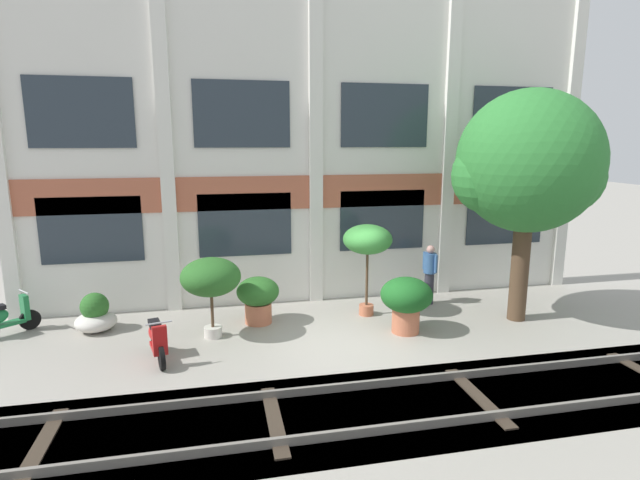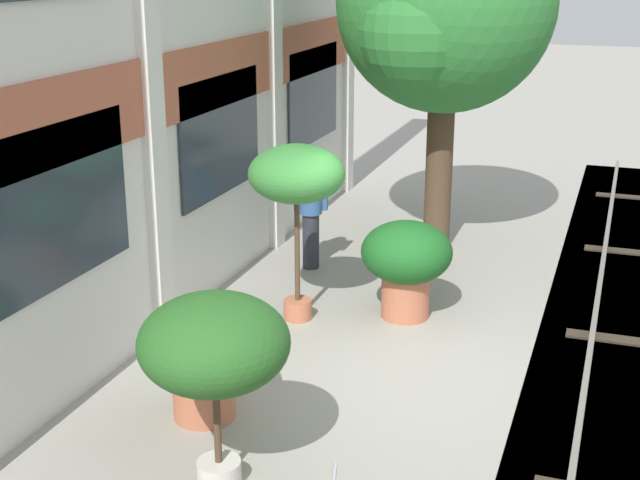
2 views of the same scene
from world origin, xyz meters
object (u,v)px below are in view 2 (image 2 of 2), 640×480
(potted_plant_low_pan, at_px, (214,347))
(broadleaf_tree, at_px, (446,9))
(potted_plant_stone_basin, at_px, (406,259))
(potted_plant_fluted_column, at_px, (203,357))
(potted_plant_tall_urn, at_px, (297,179))
(resident_by_doorway, at_px, (311,213))

(potted_plant_low_pan, bearing_deg, broadleaf_tree, -3.00)
(potted_plant_low_pan, bearing_deg, potted_plant_stone_basin, -8.16)
(broadleaf_tree, distance_m, potted_plant_fluted_column, 7.29)
(broadleaf_tree, xyz_separation_m, potted_plant_fluted_column, (-6.46, 1.10, -3.18))
(potted_plant_low_pan, bearing_deg, potted_plant_tall_urn, 10.18)
(resident_by_doorway, bearing_deg, potted_plant_low_pan, -8.67)
(potted_plant_low_pan, relative_size, resident_by_doorway, 1.13)
(potted_plant_low_pan, distance_m, resident_by_doorway, 6.05)
(potted_plant_tall_urn, distance_m, resident_by_doorway, 2.30)
(potted_plant_low_pan, bearing_deg, resident_by_doorway, 11.78)
(potted_plant_fluted_column, distance_m, potted_plant_stone_basin, 3.63)
(potted_plant_stone_basin, relative_size, resident_by_doorway, 0.80)
(broadleaf_tree, bearing_deg, potted_plant_stone_basin, -175.45)
(broadleaf_tree, distance_m, potted_plant_low_pan, 7.98)
(broadleaf_tree, height_order, resident_by_doorway, broadleaf_tree)
(potted_plant_stone_basin, height_order, potted_plant_tall_urn, potted_plant_tall_urn)
(potted_plant_fluted_column, height_order, potted_plant_stone_basin, potted_plant_stone_basin)
(potted_plant_fluted_column, relative_size, resident_by_doorway, 0.71)
(potted_plant_tall_urn, bearing_deg, resident_by_doorway, 14.91)
(potted_plant_low_pan, relative_size, potted_plant_stone_basin, 1.41)
(potted_plant_low_pan, height_order, potted_plant_stone_basin, potted_plant_low_pan)
(potted_plant_stone_basin, height_order, resident_by_doorway, resident_by_doorway)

